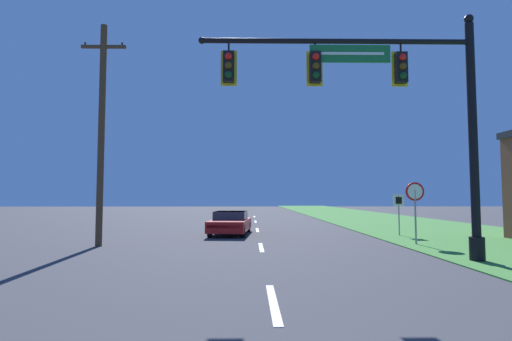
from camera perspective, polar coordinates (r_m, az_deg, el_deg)
grass_verge_right at (r=33.36m, az=18.40°, el=-6.91°), size 10.00×110.00×0.04m
road_center_line at (r=23.55m, az=0.19°, el=-8.51°), size 0.16×34.80×0.01m
signal_mast at (r=13.11m, az=19.47°, el=8.72°), size 8.64×0.47×7.59m
car_ahead at (r=20.95m, az=-3.66°, el=-7.45°), size 2.19×4.55×1.19m
stop_sign at (r=17.54m, az=21.77°, el=-3.78°), size 0.76×0.07×2.50m
route_sign_post at (r=21.18m, az=19.72°, el=-4.70°), size 0.55×0.06×2.03m
utility_pole_near at (r=17.27m, az=-21.21°, el=5.43°), size 1.80×0.26×8.96m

